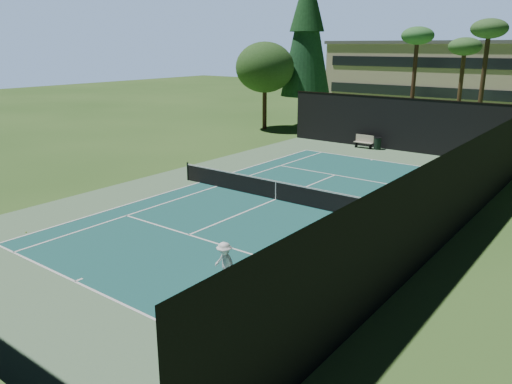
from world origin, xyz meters
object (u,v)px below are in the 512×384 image
(tennis_ball_a, at_px, (26,232))
(tennis_ball_c, at_px, (283,191))
(tennis_ball_b, at_px, (250,178))
(park_bench, at_px, (364,141))
(tennis_net, at_px, (276,189))
(tennis_ball_d, at_px, (251,177))
(player, at_px, (224,263))
(trash_bin, at_px, (378,143))

(tennis_ball_a, relative_size, tennis_ball_c, 0.85)
(tennis_ball_b, bearing_deg, park_bench, 84.13)
(tennis_ball_b, relative_size, park_bench, 0.05)
(tennis_net, bearing_deg, tennis_ball_c, 109.97)
(tennis_ball_b, height_order, park_bench, park_bench)
(tennis_net, bearing_deg, tennis_ball_d, 143.88)
(player, distance_m, tennis_ball_d, 14.03)
(player, relative_size, tennis_ball_b, 21.71)
(tennis_ball_a, bearing_deg, tennis_net, 61.10)
(trash_bin, bearing_deg, tennis_ball_d, -100.97)
(tennis_ball_a, relative_size, park_bench, 0.04)
(tennis_ball_b, height_order, tennis_ball_c, same)
(player, distance_m, tennis_ball_b, 13.84)
(tennis_ball_d, height_order, park_bench, park_bench)
(tennis_ball_c, xyz_separation_m, trash_bin, (-0.75, 14.01, 0.44))
(tennis_ball_c, height_order, park_bench, park_bench)
(tennis_ball_d, xyz_separation_m, trash_bin, (2.47, 12.73, 0.44))
(tennis_ball_c, bearing_deg, tennis_net, -70.03)
(player, relative_size, tennis_ball_d, 22.03)
(player, xyz_separation_m, tennis_ball_d, (-7.88, 11.58, -0.71))
(park_bench, xyz_separation_m, trash_bin, (1.09, 0.11, -0.07))
(tennis_net, distance_m, player, 9.77)
(player, height_order, tennis_ball_a, player)
(tennis_ball_d, height_order, trash_bin, trash_bin)
(tennis_ball_d, relative_size, trash_bin, 0.07)
(tennis_ball_c, bearing_deg, trash_bin, 93.05)
(tennis_ball_a, relative_size, tennis_ball_d, 0.87)
(tennis_ball_c, bearing_deg, tennis_ball_b, 160.79)
(tennis_net, relative_size, park_bench, 8.60)
(park_bench, distance_m, trash_bin, 1.09)
(player, relative_size, trash_bin, 1.58)
(tennis_ball_b, xyz_separation_m, tennis_ball_c, (3.15, -1.10, 0.00))
(player, height_order, tennis_ball_d, player)
(tennis_ball_c, bearing_deg, park_bench, 97.51)
(tennis_net, xyz_separation_m, tennis_ball_d, (-3.74, 2.73, -0.52))
(tennis_net, xyz_separation_m, tennis_ball_c, (-0.53, 1.45, -0.52))
(tennis_ball_a, xyz_separation_m, tennis_ball_b, (2.09, 13.00, 0.00))
(trash_bin, bearing_deg, tennis_ball_a, -99.84)
(tennis_ball_a, distance_m, tennis_ball_d, 13.34)
(tennis_ball_d, distance_m, trash_bin, 12.97)
(player, height_order, tennis_ball_c, player)
(tennis_ball_d, relative_size, park_bench, 0.05)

